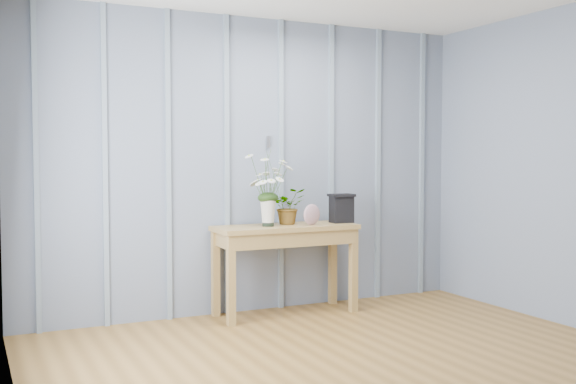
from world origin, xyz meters
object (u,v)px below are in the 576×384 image
daisy_vase (268,180)px  sideboard (285,239)px  felt_disc_vessel (312,215)px  carved_box (341,208)px

daisy_vase → sideboard: bearing=8.3°
felt_disc_vessel → carved_box: carved_box is taller
sideboard → daisy_vase: bearing=-171.7°
carved_box → felt_disc_vessel: bearing=-167.0°
sideboard → felt_disc_vessel: (0.20, -0.09, 0.20)m
sideboard → carved_box: bearing=-1.8°
sideboard → daisy_vase: (-0.17, -0.02, 0.50)m
daisy_vase → carved_box: size_ratio=2.44×
daisy_vase → carved_box: (0.70, 0.01, -0.25)m
carved_box → daisy_vase: bearing=-179.3°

